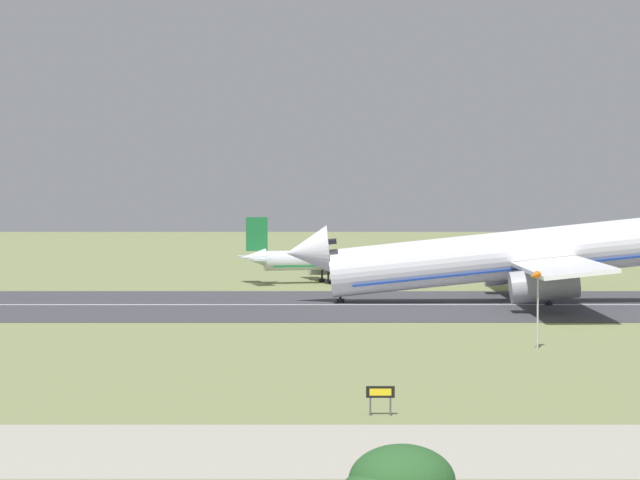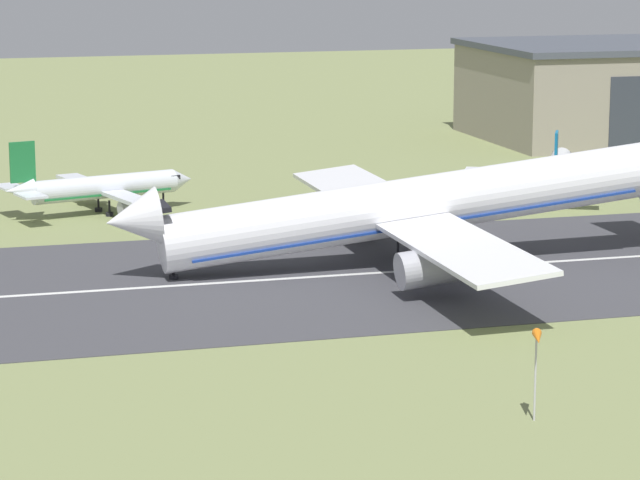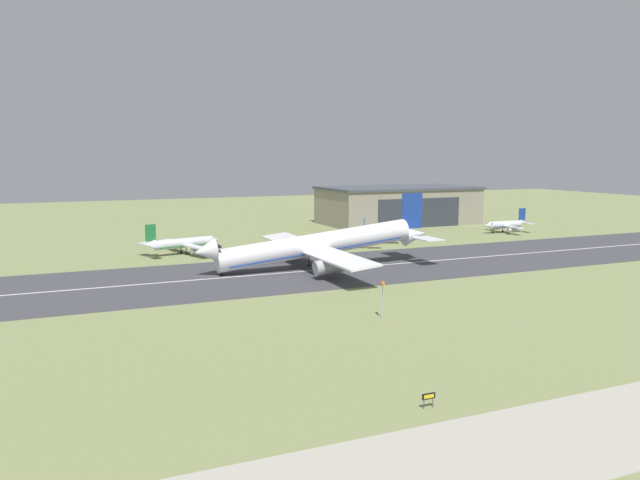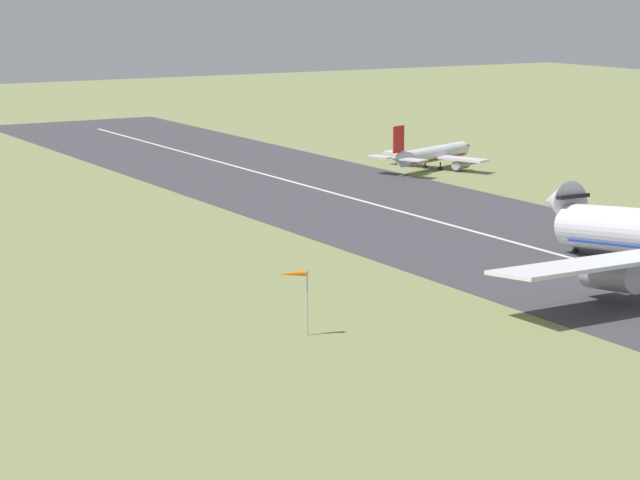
{
  "view_description": "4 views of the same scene",
  "coord_description": "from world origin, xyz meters",
  "px_view_note": "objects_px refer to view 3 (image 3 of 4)",
  "views": [
    {
      "loc": [
        -15.16,
        -47.28,
        12.69
      ],
      "look_at": [
        -15.21,
        93.92,
        7.52
      ],
      "focal_mm": 85.0,
      "sensor_mm": 36.0,
      "label": 1
    },
    {
      "loc": [
        -36.09,
        -14.48,
        30.13
      ],
      "look_at": [
        -6.24,
        90.54,
        7.81
      ],
      "focal_mm": 85.0,
      "sensor_mm": 36.0,
      "label": 2
    },
    {
      "loc": [
        -47.0,
        -16.59,
        26.12
      ],
      "look_at": [
        3.08,
        97.37,
        9.06
      ],
      "focal_mm": 35.0,
      "sensor_mm": 36.0,
      "label": 3
    },
    {
      "loc": [
        95.67,
        15.27,
        30.88
      ],
      "look_at": [
        -12.11,
        78.51,
        5.36
      ],
      "focal_mm": 70.0,
      "sensor_mm": 36.0,
      "label": 4
    }
  ],
  "objects_px": {
    "airplane_landing": "(317,245)",
    "airplane_parked_west": "(183,243)",
    "airplane_parked_east": "(363,234)",
    "runway_sign": "(429,397)",
    "windsock_pole": "(384,286)",
    "airplane_parked_centre": "(506,225)"
  },
  "relations": [
    {
      "from": "windsock_pole",
      "to": "runway_sign",
      "type": "bearing_deg",
      "value": -111.84
    },
    {
      "from": "airplane_parked_centre",
      "to": "airplane_parked_east",
      "type": "relative_size",
      "value": 0.74
    },
    {
      "from": "runway_sign",
      "to": "airplane_landing",
      "type": "bearing_deg",
      "value": 74.68
    },
    {
      "from": "windsock_pole",
      "to": "runway_sign",
      "type": "distance_m",
      "value": 35.35
    },
    {
      "from": "airplane_landing",
      "to": "windsock_pole",
      "type": "height_order",
      "value": "airplane_landing"
    },
    {
      "from": "airplane_landing",
      "to": "airplane_parked_east",
      "type": "distance_m",
      "value": 42.79
    },
    {
      "from": "airplane_landing",
      "to": "airplane_parked_centre",
      "type": "xyz_separation_m",
      "value": [
        84.75,
        35.46,
        -2.69
      ]
    },
    {
      "from": "airplane_landing",
      "to": "airplane_parked_west",
      "type": "relative_size",
      "value": 2.44
    },
    {
      "from": "windsock_pole",
      "to": "airplane_parked_centre",
      "type": "bearing_deg",
      "value": 41.12
    },
    {
      "from": "airplane_parked_east",
      "to": "runway_sign",
      "type": "height_order",
      "value": "airplane_parked_east"
    },
    {
      "from": "airplane_parked_west",
      "to": "airplane_parked_centre",
      "type": "height_order",
      "value": "airplane_parked_west"
    },
    {
      "from": "airplane_parked_centre",
      "to": "airplane_landing",
      "type": "bearing_deg",
      "value": -157.29
    },
    {
      "from": "airplane_landing",
      "to": "airplane_parked_west",
      "type": "xyz_separation_m",
      "value": [
        -24.29,
        33.42,
        -2.54
      ]
    },
    {
      "from": "airplane_parked_east",
      "to": "runway_sign",
      "type": "bearing_deg",
      "value": -114.48
    },
    {
      "from": "runway_sign",
      "to": "airplane_parked_west",
      "type": "bearing_deg",
      "value": 91.43
    },
    {
      "from": "airplane_landing",
      "to": "airplane_parked_east",
      "type": "height_order",
      "value": "airplane_landing"
    },
    {
      "from": "airplane_landing",
      "to": "airplane_parked_centre",
      "type": "distance_m",
      "value": 91.91
    },
    {
      "from": "airplane_parked_west",
      "to": "airplane_parked_east",
      "type": "bearing_deg",
      "value": -1.9
    },
    {
      "from": "airplane_parked_centre",
      "to": "windsock_pole",
      "type": "height_order",
      "value": "airplane_parked_centre"
    },
    {
      "from": "airplane_parked_west",
      "to": "airplane_parked_east",
      "type": "height_order",
      "value": "airplane_parked_east"
    },
    {
      "from": "airplane_parked_west",
      "to": "runway_sign",
      "type": "relative_size",
      "value": 14.7
    },
    {
      "from": "airplane_parked_west",
      "to": "runway_sign",
      "type": "xyz_separation_m",
      "value": [
        2.79,
        -111.9,
        -1.67
      ]
    }
  ]
}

